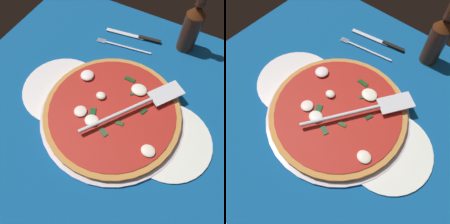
# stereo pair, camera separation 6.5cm
# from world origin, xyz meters

# --- Properties ---
(ground_plane) EXTENTS (0.97, 0.97, 0.01)m
(ground_plane) POSITION_xyz_m (0.00, 0.00, -0.00)
(ground_plane) COLOR #0F4E8B
(checker_pattern) EXTENTS (0.97, 0.97, 0.00)m
(checker_pattern) POSITION_xyz_m (0.00, -0.00, 0.00)
(checker_pattern) COLOR silver
(checker_pattern) RESTS_ON ground_plane
(pizza_pan) EXTENTS (0.41, 0.41, 0.01)m
(pizza_pan) POSITION_xyz_m (0.01, 0.03, 0.01)
(pizza_pan) COLOR silver
(pizza_pan) RESTS_ON ground_plane
(dinner_plate_left) EXTENTS (0.24, 0.24, 0.01)m
(dinner_plate_left) POSITION_xyz_m (-0.17, 0.03, 0.01)
(dinner_plate_left) COLOR silver
(dinner_plate_left) RESTS_ON ground_plane
(dinner_plate_right) EXTENTS (0.23, 0.23, 0.01)m
(dinner_plate_right) POSITION_xyz_m (0.18, 0.03, 0.01)
(dinner_plate_right) COLOR silver
(dinner_plate_right) RESTS_ON ground_plane
(pizza) EXTENTS (0.39, 0.39, 0.03)m
(pizza) POSITION_xyz_m (0.01, 0.03, 0.02)
(pizza) COLOR #C4843D
(pizza) RESTS_ON pizza_pan
(pizza_server) EXTENTS (0.20, 0.28, 0.01)m
(pizza_server) POSITION_xyz_m (0.07, 0.06, 0.05)
(pizza_server) COLOR silver
(pizza_server) RESTS_ON pizza
(place_setting_far) EXTENTS (0.21, 0.16, 0.01)m
(place_setting_far) POSITION_xyz_m (-0.07, 0.32, 0.00)
(place_setting_far) COLOR white
(place_setting_far) RESTS_ON ground_plane
(beer_bottle) EXTENTS (0.06, 0.06, 0.25)m
(beer_bottle) POSITION_xyz_m (0.10, 0.38, 0.10)
(beer_bottle) COLOR #4C2410
(beer_bottle) RESTS_ON ground_plane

